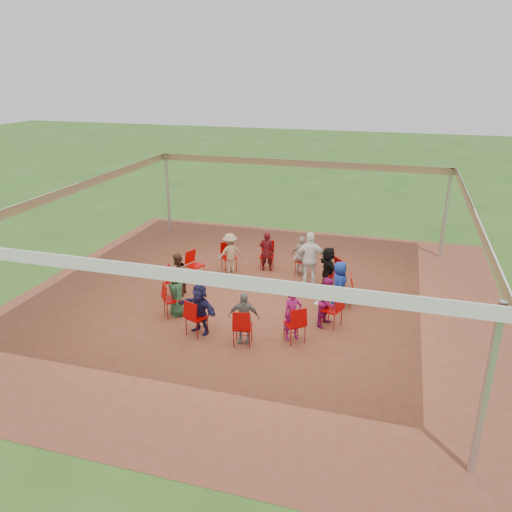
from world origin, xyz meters
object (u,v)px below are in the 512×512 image
(chair_2, at_px, (332,273))
(person_seated_9, at_px, (244,317))
(chair_0, at_px, (332,310))
(chair_10, at_px, (243,327))
(chair_11, at_px, (295,324))
(person_seated_10, at_px, (293,315))
(chair_8, at_px, (172,300))
(chair_3, at_px, (304,261))
(chair_1, at_px, (344,291))
(chair_5, at_px, (229,257))
(person_seated_4, at_px, (267,251))
(person_seated_5, at_px, (230,253))
(chair_4, at_px, (267,256))
(chair_6, at_px, (195,266))
(person_seated_1, at_px, (339,284))
(person_seated_8, at_px, (200,309))
(cable_coil, at_px, (277,292))
(chair_9, at_px, (197,317))
(standing_person, at_px, (310,259))
(person_seated_7, at_px, (177,292))
(chair_7, at_px, (174,281))
(person_seated_0, at_px, (328,302))
(person_seated_6, at_px, (178,275))
(person_seated_3, at_px, (302,257))
(laptop, at_px, (322,301))
(person_seated_2, at_px, (328,268))

(chair_2, bearing_deg, person_seated_9, 119.13)
(chair_0, xyz_separation_m, chair_10, (-1.83, -1.45, 0.00))
(chair_2, xyz_separation_m, chair_11, (-0.38, -3.28, 0.00))
(person_seated_10, bearing_deg, chair_8, 136.51)
(chair_3, distance_m, chair_10, 4.51)
(chair_1, distance_m, chair_5, 4.04)
(person_seated_4, height_order, person_seated_5, same)
(chair_4, distance_m, chair_5, 1.21)
(chair_6, height_order, person_seated_1, person_seated_1)
(chair_4, relative_size, person_seated_8, 0.72)
(person_seated_10, relative_size, cable_coil, 3.31)
(chair_9, distance_m, standing_person, 4.13)
(chair_5, distance_m, person_seated_7, 3.22)
(chair_9, bearing_deg, chair_10, 15.00)
(chair_7, bearing_deg, chair_2, 105.00)
(chair_8, distance_m, person_seated_1, 4.40)
(person_seated_5, distance_m, cable_coil, 2.17)
(chair_6, distance_m, chair_7, 1.21)
(chair_1, xyz_separation_m, person_seated_4, (-2.63, 1.85, 0.18))
(chair_9, height_order, person_seated_5, person_seated_5)
(chair_8, relative_size, cable_coil, 2.37)
(person_seated_0, bearing_deg, person_seated_5, 75.00)
(chair_6, height_order, person_seated_10, person_seated_10)
(person_seated_5, relative_size, person_seated_6, 1.00)
(chair_3, bearing_deg, chair_10, 105.00)
(chair_2, height_order, chair_4, same)
(chair_7, bearing_deg, person_seated_4, 133.49)
(chair_2, height_order, cable_coil, chair_2)
(chair_7, bearing_deg, standing_person, 107.81)
(person_seated_8, bearing_deg, person_seated_7, 165.00)
(chair_8, xyz_separation_m, person_seated_8, (1.01, -0.61, 0.18))
(person_seated_0, bearing_deg, standing_person, 42.90)
(person_seated_7, bearing_deg, chair_1, 74.59)
(person_seated_3, xyz_separation_m, laptop, (1.09, -2.81, -0.04))
(standing_person, bearing_deg, person_seated_3, -74.41)
(person_seated_0, bearing_deg, laptop, 90.00)
(person_seated_2, bearing_deg, chair_6, 59.13)
(chair_0, xyz_separation_m, standing_person, (-0.97, 2.25, 0.38))
(chair_0, bearing_deg, chair_11, 165.00)
(chair_3, distance_m, cable_coil, 1.63)
(person_seated_6, bearing_deg, chair_7, -90.00)
(laptop, bearing_deg, person_seated_4, 58.74)
(chair_9, relative_size, person_seated_3, 0.72)
(person_seated_10, bearing_deg, person_seated_6, 120.00)
(person_seated_5, height_order, person_seated_10, same)
(chair_8, bearing_deg, chair_5, 135.00)
(chair_9, bearing_deg, person_seated_1, 60.87)
(person_seated_6, relative_size, cable_coil, 3.31)
(chair_0, relative_size, person_seated_10, 0.72)
(person_seated_9, height_order, standing_person, standing_person)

